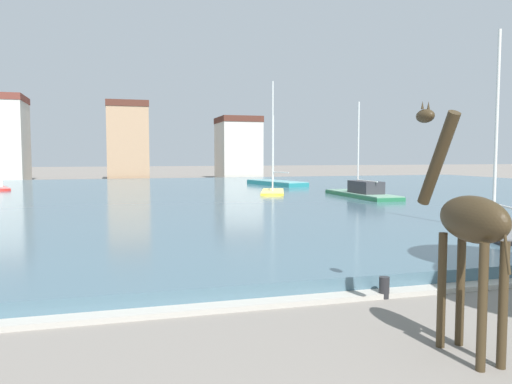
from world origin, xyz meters
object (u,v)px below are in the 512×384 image
object	(u,v)px
sailboat_teal	(272,185)
mooring_bollard	(384,288)
giraffe_statue	(468,223)
sailboat_yellow	(273,194)
sailboat_green	(358,195)
sailboat_black	(491,233)

from	to	relation	value
sailboat_teal	mooring_bollard	world-z (taller)	sailboat_teal
giraffe_statue	sailboat_yellow	world-z (taller)	sailboat_yellow
sailboat_teal	sailboat_yellow	size ratio (longest dim) A/B	1.00
sailboat_green	sailboat_teal	bearing A→B (deg)	96.37
sailboat_black	mooring_bollard	world-z (taller)	sailboat_black
giraffe_statue	sailboat_black	xyz separation A→B (m)	(8.25, 8.88, -1.84)
giraffe_statue	sailboat_black	bearing A→B (deg)	47.10
sailboat_yellow	mooring_bollard	xyz separation A→B (m)	(-5.38, -25.33, -0.14)
sailboat_green	mooring_bollard	bearing A→B (deg)	-115.85
sailboat_black	sailboat_yellow	size ratio (longest dim) A/B	0.91
giraffe_statue	sailboat_yellow	size ratio (longest dim) A/B	0.49
giraffe_statue	mooring_bollard	world-z (taller)	giraffe_statue
sailboat_black	mooring_bollard	distance (m)	9.62
sailboat_black	sailboat_green	xyz separation A→B (m)	(2.60, 15.94, 0.16)
mooring_bollard	sailboat_teal	bearing A→B (deg)	76.33
giraffe_statue	sailboat_green	size ratio (longest dim) A/B	0.48
giraffe_statue	sailboat_teal	xyz separation A→B (m)	(9.22, 39.45, -1.76)
giraffe_statue	sailboat_teal	distance (m)	40.55
sailboat_black	sailboat_yellow	world-z (taller)	sailboat_yellow
sailboat_green	giraffe_statue	bearing A→B (deg)	-113.62
mooring_bollard	sailboat_green	bearing A→B (deg)	64.15
giraffe_statue	sailboat_yellow	xyz separation A→B (m)	(5.80, 28.62, -1.81)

